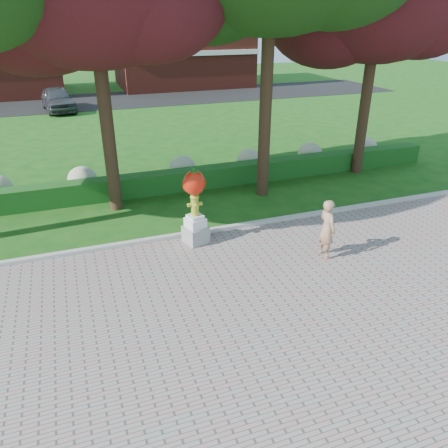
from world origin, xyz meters
name	(u,v)px	position (x,y,z in m)	size (l,w,h in m)	color
ground	(226,286)	(0.00, 0.00, 0.00)	(100.00, 100.00, 0.00)	#154B12
walkway	(302,403)	(0.00, -4.00, 0.02)	(40.00, 14.00, 0.04)	gray
curb	(193,233)	(0.00, 3.00, 0.07)	(40.00, 0.18, 0.15)	#ADADA5
lawn_hedge	(164,182)	(0.00, 7.00, 0.40)	(24.00, 0.70, 0.80)	#144917
hydrangea_row	(172,169)	(0.57, 8.00, 0.55)	(20.10, 1.10, 0.99)	#A4A780
street	(106,101)	(0.00, 28.00, 0.01)	(50.00, 8.00, 0.02)	black
building_right	(182,50)	(8.00, 34.00, 3.20)	(12.00, 8.00, 6.40)	maroon
hydrant_sculpture	(195,205)	(-0.06, 2.50, 1.28)	(0.80, 0.80, 2.34)	gray
woman	(327,229)	(3.16, 0.43, 0.91)	(0.63, 0.42, 1.73)	#A67C5F
parked_car	(58,99)	(-3.60, 25.00, 0.84)	(1.93, 4.79, 1.63)	#3C3E43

